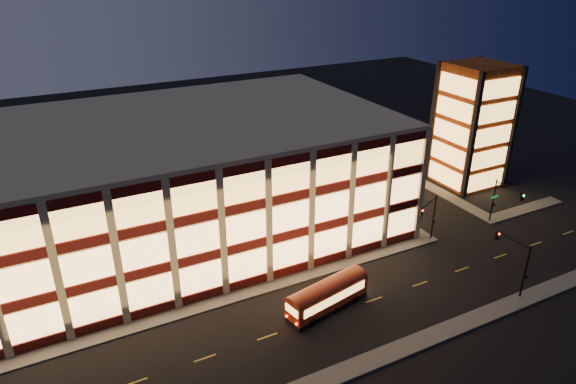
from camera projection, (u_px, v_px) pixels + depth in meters
ground at (260, 295)px, 52.74m from camera, size 200.00×200.00×0.00m
sidewalk_office_south at (229, 298)px, 52.26m from camera, size 54.00×2.00×0.15m
sidewalk_office_east at (353, 190)px, 75.99m from camera, size 2.00×30.00×0.15m
sidewalk_tower_south at (522, 210)px, 70.22m from camera, size 14.00×2.00×0.15m
sidewalk_tower_west at (412, 177)px, 80.59m from camera, size 2.00×30.00×0.15m
sidewalk_near at (325, 379)px, 42.25m from camera, size 100.00×2.00×0.15m
office_building at (179, 178)px, 62.07m from camera, size 50.45×30.45×14.50m
stair_tower at (472, 126)px, 75.25m from camera, size 8.60×8.60×18.00m
traffic_signal_far at (429, 213)px, 60.47m from camera, size 3.79×1.87×6.00m
traffic_signal_right at (503, 197)px, 64.50m from camera, size 1.20×4.37×6.00m
traffic_signal_near at (515, 256)px, 51.94m from camera, size 0.32×4.45×6.00m
trolley_bus at (327, 294)px, 50.16m from camera, size 9.26×3.97×3.05m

